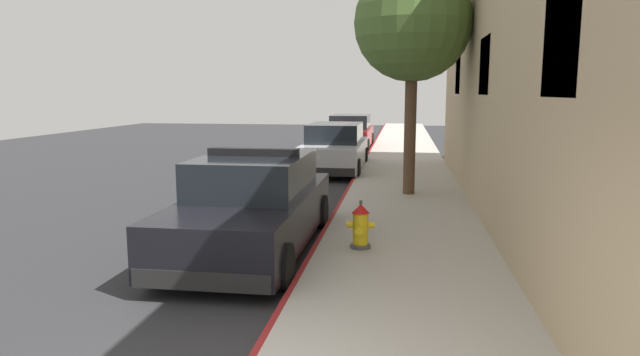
{
  "coord_description": "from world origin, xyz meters",
  "views": [
    {
      "loc": [
        1.29,
        -3.58,
        2.58
      ],
      "look_at": [
        -0.2,
        6.42,
        1.0
      ],
      "focal_mm": 30.99,
      "sensor_mm": 36.0,
      "label": 1
    }
  ],
  "objects_px": {
    "police_cruiser": "(253,206)",
    "parked_car_dark_far": "(350,133)",
    "street_tree": "(413,23)",
    "parked_car_silver_ahead": "(335,149)",
    "fire_hydrant": "(361,226)"
  },
  "relations": [
    {
      "from": "parked_car_silver_ahead",
      "to": "street_tree",
      "type": "distance_m",
      "value": 6.15
    },
    {
      "from": "parked_car_dark_far",
      "to": "street_tree",
      "type": "xyz_separation_m",
      "value": [
        2.51,
        -11.54,
        3.4
      ]
    },
    {
      "from": "parked_car_dark_far",
      "to": "fire_hydrant",
      "type": "xyz_separation_m",
      "value": [
        1.71,
        -16.43,
        -0.24
      ]
    },
    {
      "from": "police_cruiser",
      "to": "parked_car_dark_far",
      "type": "bearing_deg",
      "value": 89.85
    },
    {
      "from": "parked_car_silver_ahead",
      "to": "fire_hydrant",
      "type": "xyz_separation_m",
      "value": [
        1.56,
        -9.43,
        -0.24
      ]
    },
    {
      "from": "parked_car_dark_far",
      "to": "fire_hydrant",
      "type": "relative_size",
      "value": 6.37
    },
    {
      "from": "parked_car_silver_ahead",
      "to": "fire_hydrant",
      "type": "distance_m",
      "value": 9.56
    },
    {
      "from": "parked_car_silver_ahead",
      "to": "parked_car_dark_far",
      "type": "distance_m",
      "value": 7.0
    },
    {
      "from": "fire_hydrant",
      "to": "street_tree",
      "type": "height_order",
      "value": "street_tree"
    },
    {
      "from": "police_cruiser",
      "to": "fire_hydrant",
      "type": "distance_m",
      "value": 1.78
    },
    {
      "from": "fire_hydrant",
      "to": "parked_car_silver_ahead",
      "type": "bearing_deg",
      "value": 99.41
    },
    {
      "from": "parked_car_dark_far",
      "to": "fire_hydrant",
      "type": "bearing_deg",
      "value": -84.05
    },
    {
      "from": "fire_hydrant",
      "to": "street_tree",
      "type": "bearing_deg",
      "value": 80.75
    },
    {
      "from": "parked_car_dark_far",
      "to": "parked_car_silver_ahead",
      "type": "bearing_deg",
      "value": -88.77
    },
    {
      "from": "police_cruiser",
      "to": "street_tree",
      "type": "bearing_deg",
      "value": 61.9
    }
  ]
}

